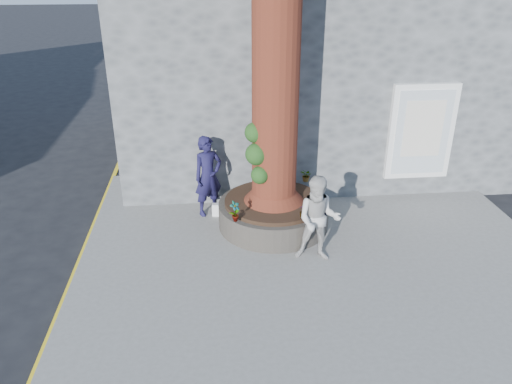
{
  "coord_description": "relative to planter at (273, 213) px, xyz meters",
  "views": [
    {
      "loc": [
        -0.47,
        -7.21,
        5.29
      ],
      "look_at": [
        0.36,
        1.29,
        1.25
      ],
      "focal_mm": 35.0,
      "sensor_mm": 36.0,
      "label": 1
    }
  ],
  "objects": [
    {
      "name": "pavement",
      "position": [
        0.7,
        -1.0,
        -0.35
      ],
      "size": [
        9.0,
        8.0,
        0.12
      ],
      "primitive_type": "cube",
      "color": "slate",
      "rests_on": "ground"
    },
    {
      "name": "plant_d",
      "position": [
        0.85,
        0.85,
        0.45
      ],
      "size": [
        0.34,
        0.35,
        0.29
      ],
      "primitive_type": "imported",
      "rotation": [
        0.0,
        0.0,
        5.36
      ],
      "color": "gray",
      "rests_on": "planter"
    },
    {
      "name": "yellow_line",
      "position": [
        -3.85,
        -1.0,
        -0.41
      ],
      "size": [
        0.1,
        30.0,
        0.01
      ],
      "primitive_type": "cube",
      "color": "yellow",
      "rests_on": "ground"
    },
    {
      "name": "planter",
      "position": [
        0.0,
        0.0,
        0.0
      ],
      "size": [
        2.3,
        2.3,
        0.6
      ],
      "color": "black",
      "rests_on": "pavement"
    },
    {
      "name": "plant_b",
      "position": [
        0.85,
        -0.85,
        0.51
      ],
      "size": [
        0.26,
        0.26,
        0.4
      ],
      "primitive_type": "imported",
      "rotation": [
        0.0,
        0.0,
        1.81
      ],
      "color": "gray",
      "rests_on": "planter"
    },
    {
      "name": "shopping_bag",
      "position": [
        -1.18,
        0.55,
        -0.15
      ],
      "size": [
        0.21,
        0.15,
        0.28
      ],
      "primitive_type": "cube",
      "rotation": [
        0.0,
        0.0,
        -0.14
      ],
      "color": "white",
      "rests_on": "pavement"
    },
    {
      "name": "stone_shop",
      "position": [
        1.7,
        5.2,
        2.75
      ],
      "size": [
        10.3,
        8.3,
        6.3
      ],
      "color": "#4B4F50",
      "rests_on": "ground"
    },
    {
      "name": "ground",
      "position": [
        -0.8,
        -2.0,
        -0.41
      ],
      "size": [
        120.0,
        120.0,
        0.0
      ],
      "primitive_type": "plane",
      "color": "black",
      "rests_on": "ground"
    },
    {
      "name": "plant_a",
      "position": [
        -0.85,
        -0.85,
        0.51
      ],
      "size": [
        0.26,
        0.25,
        0.41
      ],
      "primitive_type": "imported",
      "rotation": [
        0.0,
        0.0,
        0.66
      ],
      "color": "gray",
      "rests_on": "planter"
    },
    {
      "name": "plant_c",
      "position": [
        0.47,
        -0.85,
        0.45
      ],
      "size": [
        0.19,
        0.19,
        0.29
      ],
      "primitive_type": "imported",
      "rotation": [
        0.0,
        0.0,
        3.33
      ],
      "color": "gray",
      "rests_on": "planter"
    },
    {
      "name": "man",
      "position": [
        -1.34,
        0.68,
        0.6
      ],
      "size": [
        0.77,
        0.68,
        1.79
      ],
      "primitive_type": "imported",
      "rotation": [
        0.0,
        0.0,
        0.48
      ],
      "color": "#161438",
      "rests_on": "pavement"
    },
    {
      "name": "woman",
      "position": [
        0.64,
        -1.36,
        0.54
      ],
      "size": [
        0.93,
        0.8,
        1.66
      ],
      "primitive_type": "imported",
      "rotation": [
        0.0,
        0.0,
        -0.23
      ],
      "color": "#BAB7B2",
      "rests_on": "pavement"
    }
  ]
}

